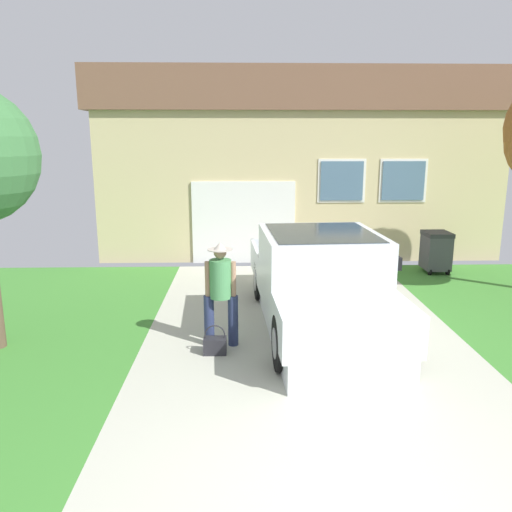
{
  "coord_description": "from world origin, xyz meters",
  "views": [
    {
      "loc": [
        -1.0,
        -3.68,
        3.19
      ],
      "look_at": [
        -0.77,
        4.37,
        1.34
      ],
      "focal_mm": 35.58,
      "sensor_mm": 36.0,
      "label": 1
    }
  ],
  "objects_px": {
    "pickup_truck": "(319,287)",
    "person_with_hat": "(221,289)",
    "wheeled_trash_bin": "(436,250)",
    "house_with_garage": "(291,161)",
    "handbag": "(215,345)"
  },
  "relations": [
    {
      "from": "pickup_truck",
      "to": "person_with_hat",
      "type": "xyz_separation_m",
      "value": [
        -1.63,
        -0.61,
        0.16
      ]
    },
    {
      "from": "pickup_truck",
      "to": "handbag",
      "type": "distance_m",
      "value": 2.06
    },
    {
      "from": "pickup_truck",
      "to": "house_with_garage",
      "type": "height_order",
      "value": "house_with_garage"
    },
    {
      "from": "handbag",
      "to": "house_with_garage",
      "type": "bearing_deg",
      "value": 77.49
    },
    {
      "from": "person_with_hat",
      "to": "house_with_garage",
      "type": "relative_size",
      "value": 0.15
    },
    {
      "from": "person_with_hat",
      "to": "wheeled_trash_bin",
      "type": "distance_m",
      "value": 6.71
    },
    {
      "from": "pickup_truck",
      "to": "person_with_hat",
      "type": "bearing_deg",
      "value": 17.1
    },
    {
      "from": "wheeled_trash_bin",
      "to": "person_with_hat",
      "type": "bearing_deg",
      "value": -139.23
    },
    {
      "from": "pickup_truck",
      "to": "wheeled_trash_bin",
      "type": "xyz_separation_m",
      "value": [
        3.44,
        3.77,
        -0.22
      ]
    },
    {
      "from": "person_with_hat",
      "to": "house_with_garage",
      "type": "distance_m",
      "value": 9.07
    },
    {
      "from": "person_with_hat",
      "to": "pickup_truck",
      "type": "bearing_deg",
      "value": 23.18
    },
    {
      "from": "person_with_hat",
      "to": "handbag",
      "type": "distance_m",
      "value": 0.85
    },
    {
      "from": "pickup_truck",
      "to": "handbag",
      "type": "relative_size",
      "value": 11.69
    },
    {
      "from": "wheeled_trash_bin",
      "to": "pickup_truck",
      "type": "bearing_deg",
      "value": -132.38
    },
    {
      "from": "pickup_truck",
      "to": "wheeled_trash_bin",
      "type": "height_order",
      "value": "pickup_truck"
    }
  ]
}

